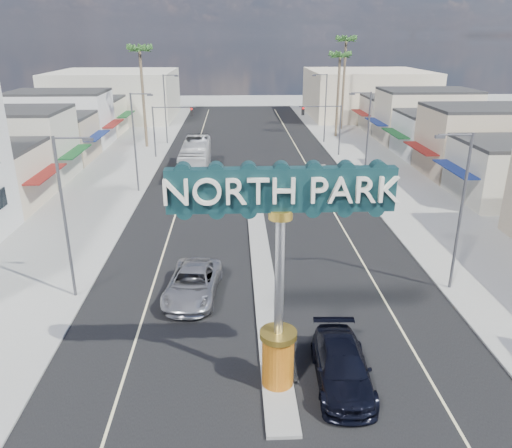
{
  "coord_description": "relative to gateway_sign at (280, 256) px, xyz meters",
  "views": [
    {
      "loc": [
        -1.65,
        -14.99,
        13.64
      ],
      "look_at": [
        -0.53,
        10.14,
        4.13
      ],
      "focal_mm": 35.0,
      "sensor_mm": 36.0,
      "label": 1
    }
  ],
  "objects": [
    {
      "name": "traffic_signal_right",
      "position": [
        9.18,
        42.02,
        -1.65
      ],
      "size": [
        5.09,
        0.45,
        6.0
      ],
      "color": "#47474C",
      "rests_on": "ground"
    },
    {
      "name": "streetlight_r_mid",
      "position": [
        10.43,
        28.02,
        -0.86
      ],
      "size": [
        2.03,
        0.22,
        9.0
      ],
      "color": "#47474C",
      "rests_on": "ground"
    },
    {
      "name": "streetlight_r_near",
      "position": [
        10.43,
        8.02,
        -0.86
      ],
      "size": [
        2.03,
        0.22,
        9.0
      ],
      "color": "#47474C",
      "rests_on": "ground"
    },
    {
      "name": "streetlight_l_far",
      "position": [
        -10.43,
        50.02,
        -0.86
      ],
      "size": [
        2.03,
        0.22,
        9.0
      ],
      "color": "#47474C",
      "rests_on": "ground"
    },
    {
      "name": "ground",
      "position": [
        0.0,
        28.02,
        -5.93
      ],
      "size": [
        160.0,
        160.0,
        0.0
      ],
      "primitive_type": "plane",
      "color": "gray",
      "rests_on": "ground"
    },
    {
      "name": "gateway_sign",
      "position": [
        0.0,
        0.0,
        0.0
      ],
      "size": [
        8.2,
        1.5,
        9.15
      ],
      "color": "#B14A0D",
      "rests_on": "median_island"
    },
    {
      "name": "sidewalk_left",
      "position": [
        -14.0,
        28.02,
        -5.87
      ],
      "size": [
        8.0,
        120.0,
        0.12
      ],
      "primitive_type": "cube",
      "color": "gray",
      "rests_on": "ground"
    },
    {
      "name": "city_bus",
      "position": [
        -5.7,
        34.6,
        -4.29
      ],
      "size": [
        2.81,
        11.76,
        3.27
      ],
      "primitive_type": "imported",
      "rotation": [
        0.0,
        0.0,
        0.01
      ],
      "color": "silver",
      "rests_on": "ground"
    },
    {
      "name": "streetlight_l_mid",
      "position": [
        -10.43,
        28.02,
        -0.86
      ],
      "size": [
        2.03,
        0.22,
        9.0
      ],
      "color": "#47474C",
      "rests_on": "ground"
    },
    {
      "name": "palm_right_far",
      "position": [
        15.0,
        60.02,
        6.46
      ],
      "size": [
        2.6,
        2.6,
        14.1
      ],
      "color": "brown",
      "rests_on": "ground"
    },
    {
      "name": "sidewalk_right",
      "position": [
        14.0,
        28.02,
        -5.87
      ],
      "size": [
        8.0,
        120.0,
        0.12
      ],
      "primitive_type": "cube",
      "color": "gray",
      "rests_on": "ground"
    },
    {
      "name": "streetlight_l_near",
      "position": [
        -10.43,
        8.02,
        -0.86
      ],
      "size": [
        2.03,
        0.22,
        9.0
      ],
      "color": "#47474C",
      "rests_on": "ground"
    },
    {
      "name": "median_island",
      "position": [
        0.0,
        12.02,
        -5.85
      ],
      "size": [
        1.3,
        30.0,
        0.16
      ],
      "primitive_type": "cube",
      "color": "gray",
      "rests_on": "ground"
    },
    {
      "name": "suv_left",
      "position": [
        -4.05,
        7.78,
        -5.11
      ],
      "size": [
        3.3,
        6.13,
        1.64
      ],
      "primitive_type": "imported",
      "rotation": [
        0.0,
        0.0,
        -0.1
      ],
      "color": "#9F9FA3",
      "rests_on": "ground"
    },
    {
      "name": "storefront_row_right",
      "position": [
        24.0,
        41.02,
        -2.93
      ],
      "size": [
        12.0,
        42.0,
        6.0
      ],
      "primitive_type": "cube",
      "color": "#B7B29E",
      "rests_on": "ground"
    },
    {
      "name": "streetlight_r_far",
      "position": [
        10.43,
        50.02,
        -0.86
      ],
      "size": [
        2.03,
        0.22,
        9.0
      ],
      "color": "#47474C",
      "rests_on": "ground"
    },
    {
      "name": "palm_right_mid",
      "position": [
        13.0,
        54.02,
        4.67
      ],
      "size": [
        2.6,
        2.6,
        12.1
      ],
      "color": "brown",
      "rests_on": "ground"
    },
    {
      "name": "traffic_signal_left",
      "position": [
        -9.18,
        42.02,
        -1.65
      ],
      "size": [
        5.09,
        0.45,
        6.0
      ],
      "color": "#47474C",
      "rests_on": "ground"
    },
    {
      "name": "palm_left_far",
      "position": [
        -13.0,
        48.02,
        5.57
      ],
      "size": [
        2.6,
        2.6,
        13.1
      ],
      "color": "brown",
      "rests_on": "ground"
    },
    {
      "name": "suv_right",
      "position": [
        2.68,
        0.09,
        -5.14
      ],
      "size": [
        2.46,
        5.55,
        1.58
      ],
      "primitive_type": "imported",
      "rotation": [
        0.0,
        0.0,
        -0.05
      ],
      "color": "black",
      "rests_on": "ground"
    },
    {
      "name": "car_parked_right",
      "position": [
        6.68,
        30.71,
        -5.15
      ],
      "size": [
        1.84,
        4.78,
        1.55
      ],
      "primitive_type": "imported",
      "rotation": [
        0.0,
        0.0,
        0.04
      ],
      "color": "silver",
      "rests_on": "ground"
    },
    {
      "name": "backdrop_far_left",
      "position": [
        -22.0,
        73.02,
        -1.93
      ],
      "size": [
        20.0,
        20.0,
        8.0
      ],
      "primitive_type": "cube",
      "color": "#B7B29E",
      "rests_on": "ground"
    },
    {
      "name": "storefront_row_left",
      "position": [
        -24.0,
        41.02,
        -2.93
      ],
      "size": [
        12.0,
        42.0,
        6.0
      ],
      "primitive_type": "cube",
      "color": "beige",
      "rests_on": "ground"
    },
    {
      "name": "backdrop_far_right",
      "position": [
        22.0,
        73.02,
        -1.93
      ],
      "size": [
        20.0,
        20.0,
        8.0
      ],
      "primitive_type": "cube",
      "color": "beige",
      "rests_on": "ground"
    },
    {
      "name": "road",
      "position": [
        0.0,
        28.02,
        -5.92
      ],
      "size": [
        20.0,
        120.0,
        0.01
      ],
      "primitive_type": "cube",
      "color": "black",
      "rests_on": "ground"
    }
  ]
}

